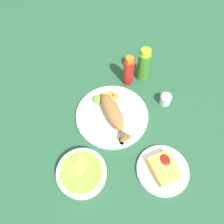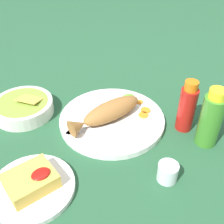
{
  "view_description": "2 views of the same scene",
  "coord_description": "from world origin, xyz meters",
  "px_view_note": "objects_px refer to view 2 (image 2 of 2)",
  "views": [
    {
      "loc": [
        -0.44,
        0.19,
        0.82
      ],
      "look_at": [
        0.0,
        0.0,
        0.04
      ],
      "focal_mm": 35.0,
      "sensor_mm": 36.0,
      "label": 1
    },
    {
      "loc": [
        -0.39,
        -0.51,
        0.54
      ],
      "look_at": [
        0.0,
        0.0,
        0.04
      ],
      "focal_mm": 45.0,
      "sensor_mm": 36.0,
      "label": 2
    }
  ],
  "objects_px": {
    "hot_sauce_bottle_red": "(187,107)",
    "salt_cup": "(167,173)",
    "hot_sauce_bottle_green": "(211,119)",
    "side_plate_fries": "(33,188)",
    "fried_fish": "(108,112)",
    "fork_far": "(84,119)",
    "fork_near": "(91,129)",
    "main_plate": "(112,120)",
    "guacamole_bowl": "(23,107)"
  },
  "relations": [
    {
      "from": "hot_sauce_bottle_green",
      "to": "guacamole_bowl",
      "type": "relative_size",
      "value": 0.94
    },
    {
      "from": "side_plate_fries",
      "to": "guacamole_bowl",
      "type": "xyz_separation_m",
      "value": [
        0.1,
        0.28,
        0.02
      ]
    },
    {
      "from": "hot_sauce_bottle_green",
      "to": "side_plate_fries",
      "type": "distance_m",
      "value": 0.47
    },
    {
      "from": "fried_fish",
      "to": "side_plate_fries",
      "type": "bearing_deg",
      "value": -163.32
    },
    {
      "from": "hot_sauce_bottle_green",
      "to": "salt_cup",
      "type": "distance_m",
      "value": 0.19
    },
    {
      "from": "salt_cup",
      "to": "main_plate",
      "type": "bearing_deg",
      "value": 84.22
    },
    {
      "from": "fork_far",
      "to": "hot_sauce_bottle_green",
      "type": "xyz_separation_m",
      "value": [
        0.22,
        -0.27,
        0.06
      ]
    },
    {
      "from": "hot_sauce_bottle_green",
      "to": "side_plate_fries",
      "type": "xyz_separation_m",
      "value": [
        -0.45,
        0.14,
        -0.07
      ]
    },
    {
      "from": "fried_fish",
      "to": "fork_far",
      "type": "distance_m",
      "value": 0.07
    },
    {
      "from": "hot_sauce_bottle_red",
      "to": "fork_far",
      "type": "bearing_deg",
      "value": 139.54
    },
    {
      "from": "fork_near",
      "to": "hot_sauce_bottle_red",
      "type": "bearing_deg",
      "value": 171.94
    },
    {
      "from": "hot_sauce_bottle_green",
      "to": "side_plate_fries",
      "type": "bearing_deg",
      "value": 162.5
    },
    {
      "from": "guacamole_bowl",
      "to": "hot_sauce_bottle_red",
      "type": "bearing_deg",
      "value": -45.56
    },
    {
      "from": "main_plate",
      "to": "fried_fish",
      "type": "bearing_deg",
      "value": 179.77
    },
    {
      "from": "fork_near",
      "to": "guacamole_bowl",
      "type": "height_order",
      "value": "guacamole_bowl"
    },
    {
      "from": "fork_far",
      "to": "side_plate_fries",
      "type": "bearing_deg",
      "value": 6.37
    },
    {
      "from": "fork_far",
      "to": "hot_sauce_bottle_red",
      "type": "xyz_separation_m",
      "value": [
        0.22,
        -0.19,
        0.05
      ]
    },
    {
      "from": "main_plate",
      "to": "side_plate_fries",
      "type": "distance_m",
      "value": 0.31
    },
    {
      "from": "fork_far",
      "to": "main_plate",
      "type": "bearing_deg",
      "value": 126.03
    },
    {
      "from": "fork_far",
      "to": "hot_sauce_bottle_red",
      "type": "relative_size",
      "value": 1.12
    },
    {
      "from": "salt_cup",
      "to": "hot_sauce_bottle_green",
      "type": "bearing_deg",
      "value": 8.09
    },
    {
      "from": "main_plate",
      "to": "hot_sauce_bottle_green",
      "type": "bearing_deg",
      "value": -55.7
    },
    {
      "from": "hot_sauce_bottle_red",
      "to": "hot_sauce_bottle_green",
      "type": "bearing_deg",
      "value": -88.91
    },
    {
      "from": "hot_sauce_bottle_green",
      "to": "salt_cup",
      "type": "height_order",
      "value": "hot_sauce_bottle_green"
    },
    {
      "from": "guacamole_bowl",
      "to": "main_plate",
      "type": "bearing_deg",
      "value": -46.65
    },
    {
      "from": "fork_near",
      "to": "side_plate_fries",
      "type": "bearing_deg",
      "value": 42.23
    },
    {
      "from": "side_plate_fries",
      "to": "guacamole_bowl",
      "type": "distance_m",
      "value": 0.3
    },
    {
      "from": "fried_fish",
      "to": "fork_far",
      "type": "bearing_deg",
      "value": 142.9
    },
    {
      "from": "hot_sauce_bottle_green",
      "to": "side_plate_fries",
      "type": "height_order",
      "value": "hot_sauce_bottle_green"
    },
    {
      "from": "hot_sauce_bottle_red",
      "to": "salt_cup",
      "type": "bearing_deg",
      "value": -149.87
    },
    {
      "from": "main_plate",
      "to": "guacamole_bowl",
      "type": "height_order",
      "value": "guacamole_bowl"
    },
    {
      "from": "salt_cup",
      "to": "side_plate_fries",
      "type": "distance_m",
      "value": 0.32
    },
    {
      "from": "fork_far",
      "to": "hot_sauce_bottle_green",
      "type": "relative_size",
      "value": 1.03
    },
    {
      "from": "fork_near",
      "to": "side_plate_fries",
      "type": "height_order",
      "value": "fork_near"
    },
    {
      "from": "side_plate_fries",
      "to": "guacamole_bowl",
      "type": "height_order",
      "value": "guacamole_bowl"
    },
    {
      "from": "guacamole_bowl",
      "to": "fork_near",
      "type": "bearing_deg",
      "value": -62.19
    },
    {
      "from": "fried_fish",
      "to": "side_plate_fries",
      "type": "relative_size",
      "value": 1.19
    },
    {
      "from": "fried_fish",
      "to": "hot_sauce_bottle_red",
      "type": "relative_size",
      "value": 1.49
    },
    {
      "from": "fork_near",
      "to": "salt_cup",
      "type": "relative_size",
      "value": 3.58
    },
    {
      "from": "fork_near",
      "to": "side_plate_fries",
      "type": "distance_m",
      "value": 0.23
    },
    {
      "from": "fork_far",
      "to": "side_plate_fries",
      "type": "relative_size",
      "value": 0.9
    },
    {
      "from": "side_plate_fries",
      "to": "fried_fish",
      "type": "bearing_deg",
      "value": 16.45
    },
    {
      "from": "hot_sauce_bottle_green",
      "to": "side_plate_fries",
      "type": "relative_size",
      "value": 0.87
    },
    {
      "from": "fork_far",
      "to": "hot_sauce_bottle_green",
      "type": "distance_m",
      "value": 0.35
    },
    {
      "from": "hot_sauce_bottle_green",
      "to": "salt_cup",
      "type": "bearing_deg",
      "value": -171.91
    },
    {
      "from": "hot_sauce_bottle_red",
      "to": "side_plate_fries",
      "type": "bearing_deg",
      "value": 171.83
    },
    {
      "from": "main_plate",
      "to": "guacamole_bowl",
      "type": "xyz_separation_m",
      "value": [
        -0.19,
        0.2,
        0.02
      ]
    },
    {
      "from": "main_plate",
      "to": "fork_far",
      "type": "distance_m",
      "value": 0.08
    },
    {
      "from": "hot_sauce_bottle_green",
      "to": "main_plate",
      "type": "bearing_deg",
      "value": 124.3
    },
    {
      "from": "hot_sauce_bottle_red",
      "to": "hot_sauce_bottle_green",
      "type": "xyz_separation_m",
      "value": [
        0.0,
        -0.08,
        0.01
      ]
    }
  ]
}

